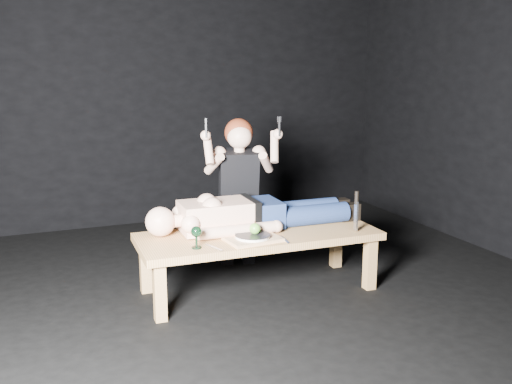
% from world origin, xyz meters
% --- Properties ---
extents(ground, '(5.00, 5.00, 0.00)m').
position_xyz_m(ground, '(0.00, 0.00, 0.00)').
color(ground, black).
rests_on(ground, ground).
extents(back_wall, '(5.00, 0.00, 5.00)m').
position_xyz_m(back_wall, '(0.00, 2.50, 1.50)').
color(back_wall, black).
rests_on(back_wall, ground).
extents(table, '(1.79, 0.71, 0.45)m').
position_xyz_m(table, '(0.17, 0.24, 0.23)').
color(table, tan).
rests_on(table, ground).
extents(lying_man, '(1.88, 0.61, 0.28)m').
position_xyz_m(lying_man, '(0.23, 0.40, 0.59)').
color(lying_man, beige).
rests_on(lying_man, table).
extents(kneeling_woman, '(0.84, 0.90, 1.29)m').
position_xyz_m(kneeling_woman, '(0.23, 0.86, 0.64)').
color(kneeling_woman, black).
rests_on(kneeling_woman, ground).
extents(serving_tray, '(0.40, 0.31, 0.02)m').
position_xyz_m(serving_tray, '(0.06, 0.08, 0.46)').
color(serving_tray, tan).
rests_on(serving_tray, table).
extents(plate, '(0.27, 0.27, 0.02)m').
position_xyz_m(plate, '(0.06, 0.08, 0.48)').
color(plate, white).
rests_on(plate, serving_tray).
extents(apple, '(0.08, 0.08, 0.08)m').
position_xyz_m(apple, '(0.08, 0.09, 0.53)').
color(apple, green).
rests_on(apple, plate).
extents(goblet, '(0.08, 0.08, 0.16)m').
position_xyz_m(goblet, '(-0.36, 0.06, 0.53)').
color(goblet, black).
rests_on(goblet, table).
extents(fork_flat, '(0.07, 0.18, 0.01)m').
position_xyz_m(fork_flat, '(-0.25, 0.02, 0.45)').
color(fork_flat, '#B2B2B7').
rests_on(fork_flat, table).
extents(knife_flat, '(0.04, 0.19, 0.01)m').
position_xyz_m(knife_flat, '(0.27, 0.01, 0.45)').
color(knife_flat, '#B2B2B7').
rests_on(knife_flat, table).
extents(spoon_flat, '(0.08, 0.18, 0.01)m').
position_xyz_m(spoon_flat, '(0.21, 0.14, 0.45)').
color(spoon_flat, '#B2B2B7').
rests_on(spoon_flat, table).
extents(carving_knife, '(0.04, 0.05, 0.31)m').
position_xyz_m(carving_knife, '(0.85, -0.00, 0.60)').
color(carving_knife, '#B2B2B7').
rests_on(carving_knife, table).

